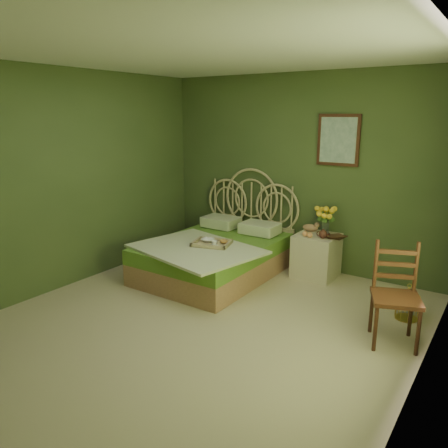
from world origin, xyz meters
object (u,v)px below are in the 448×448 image
Objects in this scene: nightstand at (317,250)px; birdcage at (408,304)px; bed at (216,253)px; chair at (399,288)px.

birdcage is (1.26, -0.63, -0.19)m from nightstand.
nightstand reaches higher than birdcage.
bed is 1.32m from nightstand.
bed reaches higher than chair.
chair is at bearing -42.38° from nightstand.
chair is at bearing -90.00° from birdcage.
bed is 2.24× the size of chair.
bed is at bearing -149.39° from nightstand.
birdcage is (2.40, 0.04, -0.12)m from bed.
birdcage is at bearing 1.07° from bed.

